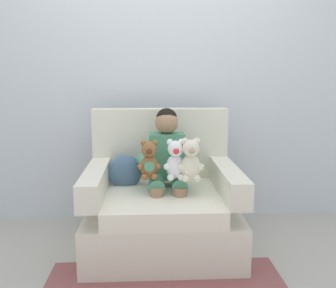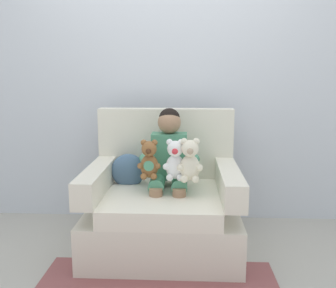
{
  "view_description": "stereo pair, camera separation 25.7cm",
  "coord_description": "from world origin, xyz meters",
  "px_view_note": "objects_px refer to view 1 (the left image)",
  "views": [
    {
      "loc": [
        -0.09,
        -2.58,
        1.26
      ],
      "look_at": [
        0.04,
        -0.05,
        0.79
      ],
      "focal_mm": 40.07,
      "sensor_mm": 36.0,
      "label": 1
    },
    {
      "loc": [
        0.17,
        -2.58,
        1.26
      ],
      "look_at": [
        0.04,
        -0.05,
        0.79
      ],
      "focal_mm": 40.07,
      "sensor_mm": 36.0,
      "label": 2
    }
  ],
  "objects_px": {
    "armchair": "(162,206)",
    "plush_cream": "(191,161)",
    "plush_brown": "(149,161)",
    "throw_pillow": "(125,172)",
    "plush_white": "(176,161)",
    "seated_child": "(167,160)"
  },
  "relations": [
    {
      "from": "armchair",
      "to": "seated_child",
      "type": "height_order",
      "value": "seated_child"
    },
    {
      "from": "armchair",
      "to": "seated_child",
      "type": "relative_size",
      "value": 1.3
    },
    {
      "from": "seated_child",
      "to": "plush_brown",
      "type": "bearing_deg",
      "value": -139.95
    },
    {
      "from": "plush_brown",
      "to": "plush_white",
      "type": "relative_size",
      "value": 0.97
    },
    {
      "from": "plush_cream",
      "to": "throw_pillow",
      "type": "height_order",
      "value": "plush_cream"
    },
    {
      "from": "throw_pillow",
      "to": "seated_child",
      "type": "bearing_deg",
      "value": -17.28
    },
    {
      "from": "armchair",
      "to": "plush_cream",
      "type": "relative_size",
      "value": 3.62
    },
    {
      "from": "armchair",
      "to": "throw_pillow",
      "type": "bearing_deg",
      "value": 155.57
    },
    {
      "from": "seated_child",
      "to": "plush_brown",
      "type": "relative_size",
      "value": 3.02
    },
    {
      "from": "plush_cream",
      "to": "throw_pillow",
      "type": "relative_size",
      "value": 1.14
    },
    {
      "from": "plush_brown",
      "to": "throw_pillow",
      "type": "distance_m",
      "value": 0.32
    },
    {
      "from": "seated_child",
      "to": "plush_cream",
      "type": "xyz_separation_m",
      "value": [
        0.15,
        -0.19,
        0.03
      ]
    },
    {
      "from": "throw_pillow",
      "to": "plush_brown",
      "type": "bearing_deg",
      "value": -51.33
    },
    {
      "from": "plush_white",
      "to": "throw_pillow",
      "type": "bearing_deg",
      "value": 136.9
    },
    {
      "from": "plush_cream",
      "to": "plush_white",
      "type": "xyz_separation_m",
      "value": [
        -0.1,
        0.04,
        -0.01
      ]
    },
    {
      "from": "plush_brown",
      "to": "plush_white",
      "type": "height_order",
      "value": "plush_white"
    },
    {
      "from": "armchair",
      "to": "plush_white",
      "type": "relative_size",
      "value": 3.79
    },
    {
      "from": "plush_cream",
      "to": "plush_white",
      "type": "distance_m",
      "value": 0.11
    },
    {
      "from": "armchair",
      "to": "plush_brown",
      "type": "xyz_separation_m",
      "value": [
        -0.09,
        -0.11,
        0.37
      ]
    },
    {
      "from": "plush_cream",
      "to": "throw_pillow",
      "type": "xyz_separation_m",
      "value": [
        -0.46,
        0.29,
        -0.15
      ]
    },
    {
      "from": "armchair",
      "to": "plush_white",
      "type": "height_order",
      "value": "armchair"
    },
    {
      "from": "armchair",
      "to": "plush_white",
      "type": "xyz_separation_m",
      "value": [
        0.09,
        -0.13,
        0.37
      ]
    }
  ]
}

